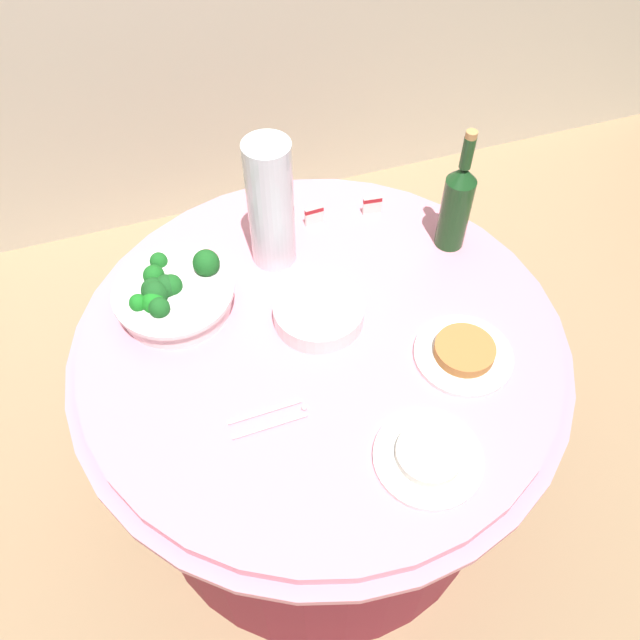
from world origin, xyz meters
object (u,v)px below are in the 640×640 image
object	(u,v)px
broccoli_bowl	(173,294)
serving_tongs	(271,418)
decorative_fruit_vase	(271,211)
label_placard_rear	(372,204)
label_placard_front	(266,215)
plate_stack	(319,312)
label_placard_mid	(314,215)
food_plate_peanuts	(464,353)
wine_bottle	(457,204)
food_plate_rice	(428,456)

from	to	relation	value
broccoli_bowl	serving_tongs	distance (m)	0.39
decorative_fruit_vase	label_placard_rear	bearing A→B (deg)	13.86
serving_tongs	label_placard_front	world-z (taller)	label_placard_front
plate_stack	label_placard_mid	size ratio (longest dim) A/B	3.82
serving_tongs	plate_stack	bearing A→B (deg)	51.29
food_plate_peanuts	label_placard_mid	size ratio (longest dim) A/B	4.00
wine_bottle	food_plate_rice	size ratio (longest dim) A/B	1.53
broccoli_bowl	food_plate_peanuts	size ratio (longest dim) A/B	1.27
serving_tongs	label_placard_front	bearing A→B (deg)	75.32
label_placard_front	label_placard_rear	bearing A→B (deg)	-9.95
broccoli_bowl	decorative_fruit_vase	xyz separation A→B (m)	(0.27, 0.08, 0.11)
wine_bottle	label_placard_mid	xyz separation A→B (m)	(-0.31, 0.18, -0.10)
label_placard_rear	food_plate_rice	bearing A→B (deg)	-102.43
plate_stack	wine_bottle	bearing A→B (deg)	18.73
plate_stack	label_placard_mid	world-z (taller)	label_placard_mid
food_plate_rice	serving_tongs	bearing A→B (deg)	145.39
wine_bottle	label_placard_front	bearing A→B (deg)	153.31
plate_stack	label_placard_front	bearing A→B (deg)	94.64
serving_tongs	broccoli_bowl	bearing A→B (deg)	109.81
plate_stack	broccoli_bowl	bearing A→B (deg)	155.13
decorative_fruit_vase	serving_tongs	distance (m)	0.49
broccoli_bowl	food_plate_peanuts	xyz separation A→B (m)	(0.58, -0.35, -0.03)
plate_stack	serving_tongs	xyz separation A→B (m)	(-0.18, -0.22, -0.02)
label_placard_front	label_placard_mid	xyz separation A→B (m)	(0.12, -0.04, 0.00)
label_placard_rear	serving_tongs	bearing A→B (deg)	-129.31
plate_stack	serving_tongs	size ratio (longest dim) A/B	1.26
label_placard_front	serving_tongs	bearing A→B (deg)	-104.68
broccoli_bowl	food_plate_rice	xyz separation A→B (m)	(0.40, -0.55, -0.03)
label_placard_rear	wine_bottle	bearing A→B (deg)	-48.16
serving_tongs	food_plate_rice	distance (m)	0.33
decorative_fruit_vase	food_plate_peanuts	bearing A→B (deg)	-54.09
plate_stack	decorative_fruit_vase	size ratio (longest dim) A/B	0.62
food_plate_rice	food_plate_peanuts	bearing A→B (deg)	48.96
food_plate_peanuts	label_placard_front	bearing A→B (deg)	118.45
plate_stack	label_placard_front	world-z (taller)	label_placard_front
wine_bottle	food_plate_rice	xyz separation A→B (m)	(-0.30, -0.54, -0.12)
broccoli_bowl	decorative_fruit_vase	distance (m)	0.30
wine_bottle	decorative_fruit_vase	xyz separation A→B (m)	(-0.44, 0.09, 0.02)
wine_bottle	label_placard_rear	size ratio (longest dim) A/B	6.11
broccoli_bowl	label_placard_rear	bearing A→B (deg)	15.65
food_plate_rice	label_placard_rear	size ratio (longest dim) A/B	4.00
wine_bottle	food_plate_peanuts	size ratio (longest dim) A/B	1.53
label_placard_mid	food_plate_rice	bearing A→B (deg)	-89.78
broccoli_bowl	label_placard_rear	size ratio (longest dim) A/B	5.09
decorative_fruit_vase	food_plate_peanuts	distance (m)	0.55
label_placard_rear	label_placard_mid	bearing A→B (deg)	176.31
wine_bottle	label_placard_mid	distance (m)	0.37
broccoli_bowl	label_placard_mid	distance (m)	0.43
wine_bottle	food_plate_peanuts	bearing A→B (deg)	-110.39
broccoli_bowl	decorative_fruit_vase	bearing A→B (deg)	17.57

